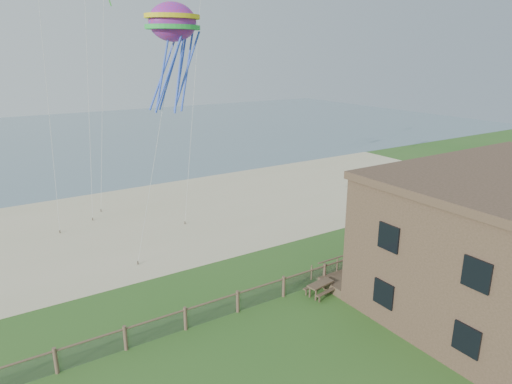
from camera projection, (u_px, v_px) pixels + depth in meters
ground at (309, 376)px, 19.43m from camera, size 160.00×160.00×0.00m
sand_beach at (138, 222)px, 37.15m from camera, size 72.00×20.00×0.02m
ocean at (47, 140)px, 72.60m from camera, size 160.00×68.00×0.02m
chainlink_fence at (238, 303)px, 24.10m from camera, size 36.20×0.20×1.25m
motel_deck at (415, 258)px, 30.10m from camera, size 15.00×2.00×0.50m
picnic_table at (320, 290)px, 25.87m from camera, size 1.79×1.45×0.69m
octopus_kite at (174, 54)px, 24.49m from camera, size 3.14×2.28×6.28m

